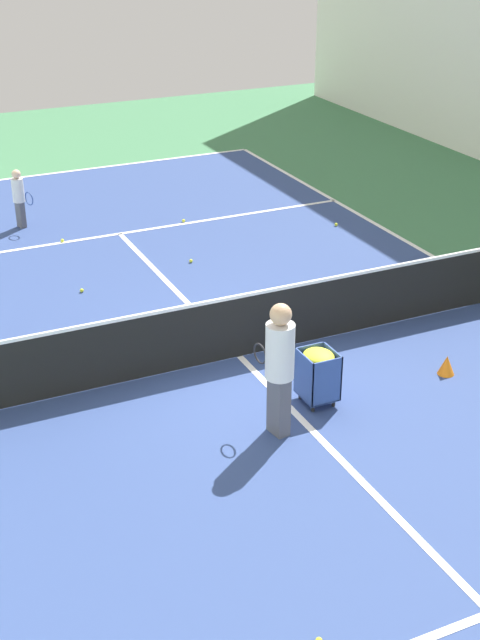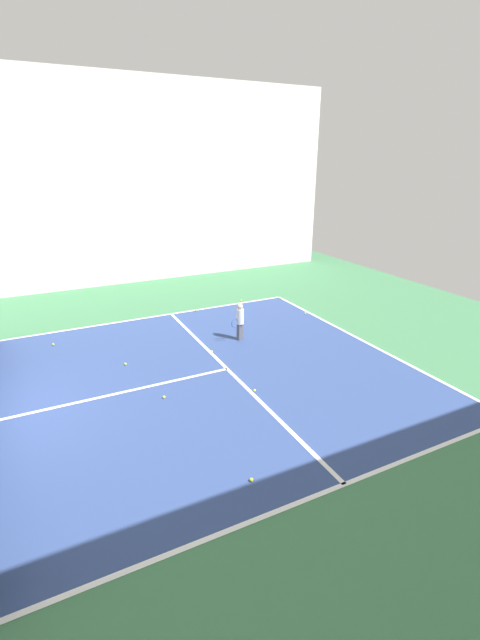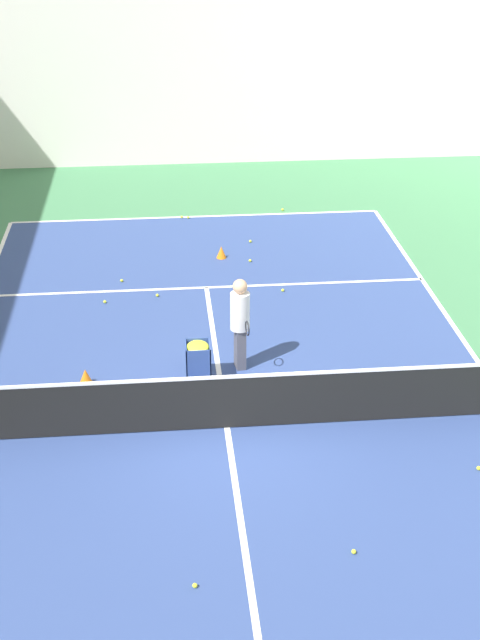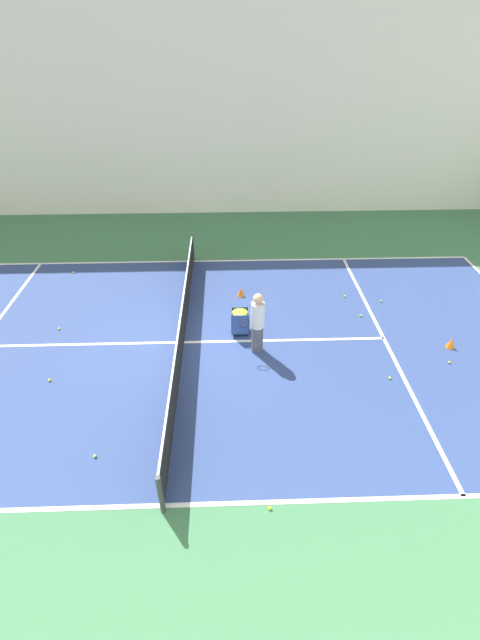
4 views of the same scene
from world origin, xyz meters
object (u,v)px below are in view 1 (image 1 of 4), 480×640
tennis_net (240,325)px  player_near_baseline (19,195)px  coach_at_net (279,361)px  training_cone_0 (447,365)px  ball_cart (318,367)px

tennis_net → player_near_baseline: 7.26m
player_near_baseline → coach_at_net: 9.22m
coach_at_net → training_cone_0: bearing=-91.6°
tennis_net → player_near_baseline: bearing=-76.4°
player_near_baseline → ball_cart: size_ratio=1.54×
tennis_net → coach_at_net: 2.18m
player_near_baseline → ball_cart: (-2.11, 8.69, -0.15)m
ball_cart → training_cone_0: 2.13m
tennis_net → training_cone_0: 3.06m
player_near_baseline → ball_cart: bearing=-6.9°
training_cone_0 → player_near_baseline: bearing=-64.4°
coach_at_net → tennis_net: bearing=-19.6°
tennis_net → player_near_baseline: player_near_baseline is taller
ball_cart → tennis_net: bearing=-76.2°
player_near_baseline → training_cone_0: bearing=5.0°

